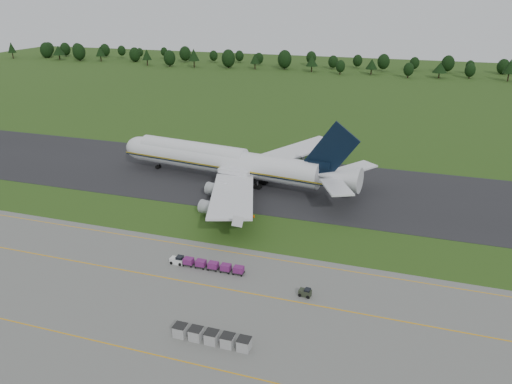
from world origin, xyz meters
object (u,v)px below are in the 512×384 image
(aircraft, at_px, (227,161))
(baggage_train, at_px, (205,264))
(utility_cart, at_px, (305,293))
(uld_row, at_px, (212,337))
(edge_markers, at_px, (230,213))

(aircraft, xyz_separation_m, baggage_train, (12.31, -42.53, -4.57))
(utility_cart, bearing_deg, baggage_train, 170.93)
(aircraft, xyz_separation_m, uld_row, (21.17, -60.83, -4.44))
(utility_cart, xyz_separation_m, edge_markers, (-22.86, 25.94, -0.31))
(baggage_train, distance_m, edge_markers, 23.34)
(utility_cart, bearing_deg, edge_markers, 131.39)
(edge_markers, bearing_deg, utility_cart, -48.61)
(aircraft, bearing_deg, baggage_train, -73.86)
(edge_markers, bearing_deg, uld_row, -72.45)
(aircraft, height_order, baggage_train, aircraft)
(baggage_train, xyz_separation_m, uld_row, (8.87, -18.30, 0.12))
(baggage_train, height_order, uld_row, uld_row)
(aircraft, relative_size, uld_row, 5.93)
(aircraft, relative_size, baggage_train, 4.83)
(aircraft, height_order, uld_row, aircraft)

